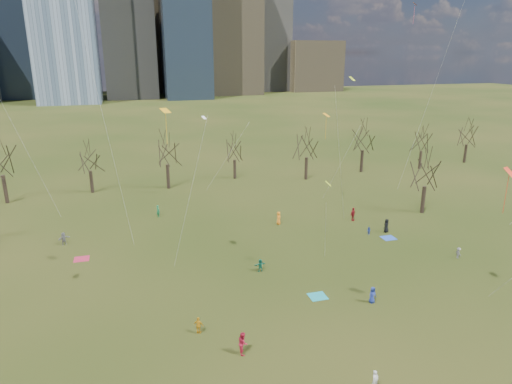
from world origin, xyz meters
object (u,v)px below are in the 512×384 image
object	(u,v)px
person_0	(372,295)
person_2	(243,343)
person_1	(375,380)
blanket_teal	(318,296)
person_4	(199,325)
blanket_navy	(388,238)
blanket_crimson	(82,259)

from	to	relation	value
person_0	person_2	xyz separation A→B (m)	(-12.96, -3.78, 0.12)
person_1	blanket_teal	bearing A→B (deg)	64.87
person_2	person_4	distance (m)	4.41
person_1	person_2	size ratio (longest dim) A/B	0.82
blanket_navy	person_2	xyz separation A→B (m)	(-22.52, -16.53, 0.87)
person_0	blanket_teal	bearing A→B (deg)	137.82
blanket_crimson	person_2	xyz separation A→B (m)	(12.83, -20.60, 0.87)
blanket_teal	blanket_crimson	world-z (taller)	same
person_0	person_1	xyz separation A→B (m)	(-5.50, -9.93, -0.04)
blanket_teal	person_1	distance (m)	12.33
blanket_navy	person_1	xyz separation A→B (m)	(-15.05, -22.68, 0.71)
blanket_crimson	person_1	bearing A→B (deg)	-52.80
person_0	blanket_navy	bearing A→B (deg)	39.51
person_0	person_4	bearing A→B (deg)	167.64
person_0	person_1	distance (m)	11.35
blanket_navy	person_2	distance (m)	27.94
blanket_navy	blanket_crimson	size ratio (longest dim) A/B	1.00
blanket_teal	blanket_navy	distance (m)	17.31
person_2	person_4	xyz separation A→B (m)	(-2.76, 3.43, -0.17)
person_4	blanket_teal	bearing A→B (deg)	-136.05
blanket_crimson	person_0	size ratio (longest dim) A/B	1.05
blanket_teal	person_0	xyz separation A→B (m)	(4.27, -2.32, 0.75)
blanket_crimson	person_0	world-z (taller)	person_0
person_2	person_1	bearing A→B (deg)	-123.59
person_0	person_1	world-z (taller)	person_0
blanket_teal	person_0	bearing A→B (deg)	-28.55
person_4	person_2	bearing A→B (deg)	159.70
blanket_navy	blanket_crimson	world-z (taller)	same
person_1	person_2	world-z (taller)	person_2
blanket_teal	blanket_navy	xyz separation A→B (m)	(13.82, 10.42, 0.00)
blanket_teal	person_1	bearing A→B (deg)	-95.72
person_0	person_2	size ratio (longest dim) A/B	0.86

